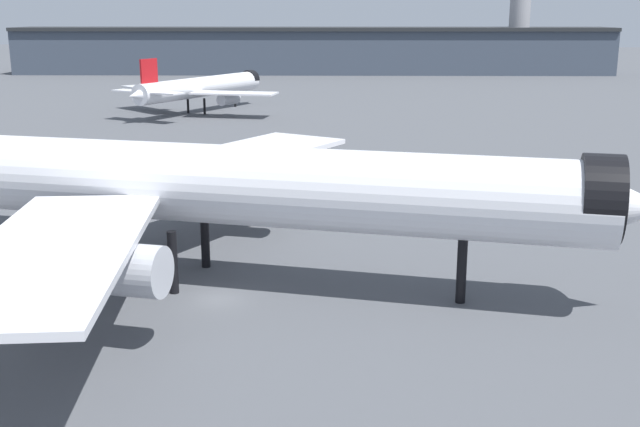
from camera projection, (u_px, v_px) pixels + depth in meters
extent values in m
plane|color=#4C4F54|center=(219.00, 299.00, 57.93)|extent=(900.00, 900.00, 0.00)
cylinder|color=white|center=(222.00, 184.00, 59.61)|extent=(58.07, 13.73, 6.12)
cone|color=white|center=(619.00, 206.00, 52.91)|extent=(7.47, 6.84, 6.00)
cylinder|color=black|center=(601.00, 199.00, 53.07)|extent=(3.55, 6.50, 6.19)
cube|color=white|center=(238.00, 155.00, 75.93)|extent=(19.57, 27.44, 0.49)
cylinder|color=#B7BAC1|center=(241.00, 183.00, 73.18)|extent=(8.46, 4.41, 3.37)
cube|color=white|center=(54.00, 250.00, 45.75)|extent=(13.78, 27.24, 0.49)
cylinder|color=#B7BAC1|center=(104.00, 268.00, 48.87)|extent=(8.46, 4.41, 3.37)
cylinder|color=black|center=(462.00, 271.00, 56.71)|extent=(0.73, 0.73, 4.90)
cylinder|color=black|center=(205.00, 239.00, 64.69)|extent=(0.73, 0.73, 4.90)
cylinder|color=black|center=(173.00, 262.00, 58.65)|extent=(0.73, 0.73, 4.90)
cylinder|color=white|center=(201.00, 87.00, 164.23)|extent=(18.85, 36.65, 4.19)
cone|color=white|center=(252.00, 80.00, 180.28)|extent=(5.58, 5.85, 4.10)
cone|color=white|center=(139.00, 95.00, 148.18)|extent=(5.80, 6.57, 3.98)
cylinder|color=black|center=(250.00, 79.00, 179.49)|extent=(4.63, 3.40, 4.23)
cube|color=white|center=(153.00, 88.00, 166.96)|extent=(16.91, 15.87, 0.33)
cylinder|color=#B7BAC1|center=(164.00, 95.00, 167.10)|extent=(4.22, 5.81, 2.30)
cube|color=white|center=(234.00, 93.00, 156.81)|extent=(17.62, 7.62, 0.33)
cylinder|color=#B7BAC1|center=(229.00, 99.00, 158.90)|extent=(4.22, 5.81, 2.30)
cube|color=red|center=(149.00, 76.00, 149.91)|extent=(2.18, 4.37, 6.70)
cube|color=white|center=(130.00, 91.00, 152.13)|extent=(7.65, 5.85, 0.25)
cube|color=white|center=(165.00, 93.00, 147.87)|extent=(7.65, 5.85, 0.25)
cylinder|color=black|center=(235.00, 99.00, 175.45)|extent=(0.50, 0.50, 3.35)
cylinder|color=black|center=(188.00, 105.00, 164.62)|extent=(0.50, 0.50, 3.35)
cylinder|color=black|center=(205.00, 106.00, 162.53)|extent=(0.50, 0.50, 3.35)
cube|color=#3D4756|center=(313.00, 52.00, 269.55)|extent=(205.65, 37.76, 14.62)
cube|color=#232628|center=(313.00, 29.00, 267.56)|extent=(205.82, 39.70, 1.20)
cylinder|color=#939399|center=(519.00, 33.00, 266.52)|extent=(7.01, 7.01, 28.07)
cone|color=#F2600C|center=(338.00, 183.00, 96.26)|extent=(0.45, 0.45, 0.57)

